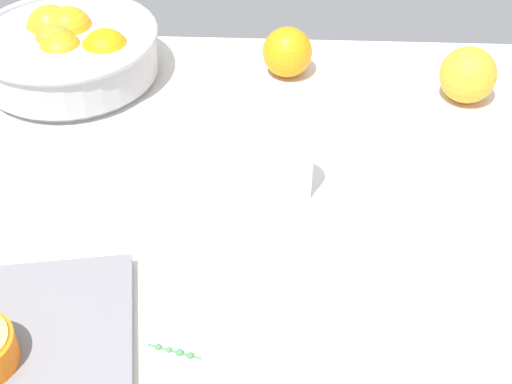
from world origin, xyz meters
TOP-DOWN VIEW (x-y plane):
  - ground_plane at (0.00, 0.00)cm, footprint 144.58×96.18cm
  - fruit_bowl at (-30.95, 34.49)cm, footprint 27.63×27.63cm
  - juice_glass at (2.39, 8.47)cm, footprint 6.03×6.03cm
  - loose_orange_1 at (28.15, 31.33)cm, footprint 8.26×8.26cm
  - loose_orange_4 at (1.88, 37.19)cm, footprint 7.66×7.66cm
  - herb_sprig_0 at (-8.59, -16.78)cm, footprint 5.72×1.79cm

SIDE VIEW (x-z plane):
  - ground_plane at x=0.00cm, z-range -3.00..0.00cm
  - herb_sprig_0 at x=-8.59cm, z-range -0.18..0.72cm
  - loose_orange_4 at x=1.88cm, z-range 0.00..7.66cm
  - juice_glass at x=2.39cm, z-range -0.52..8.22cm
  - loose_orange_1 at x=28.15cm, z-range 0.00..8.26cm
  - fruit_bowl at x=-30.95cm, z-range -0.39..9.92cm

